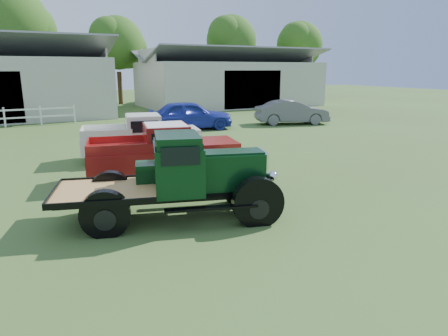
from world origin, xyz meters
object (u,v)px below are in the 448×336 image
vintage_flatbed (174,177)px  misc_car_blue (190,115)px  white_pickup (141,137)px  misc_car_grey (292,112)px  red_pickup (164,151)px

vintage_flatbed → misc_car_blue: size_ratio=1.04×
white_pickup → misc_car_blue: 7.95m
misc_car_grey → red_pickup: bearing=146.8°
red_pickup → white_pickup: (0.17, 3.17, -0.04)m
white_pickup → misc_car_blue: white_pickup is taller
vintage_flatbed → misc_car_grey: vintage_flatbed is taller
red_pickup → misc_car_blue: (4.88, 9.58, -0.05)m
vintage_flatbed → red_pickup: size_ratio=1.04×
vintage_flatbed → white_pickup: 6.77m
white_pickup → misc_car_grey: size_ratio=1.01×
white_pickup → misc_car_blue: bearing=65.5°
misc_car_grey → vintage_flatbed: bearing=154.1°
white_pickup → misc_car_grey: bearing=37.8°
red_pickup → white_pickup: red_pickup is taller
red_pickup → misc_car_blue: bearing=74.7°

